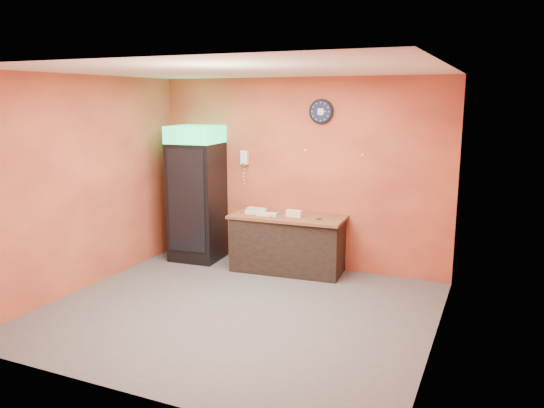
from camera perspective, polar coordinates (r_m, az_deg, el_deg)
The scene contains 15 objects.
floor at distance 6.49m, azimuth -3.66°, elevation -11.35°, with size 4.50×4.50×0.00m, color #47474C.
back_wall at distance 7.89m, azimuth 2.92°, elevation 3.30°, with size 4.50×0.02×2.80m, color #D4673C.
left_wall at distance 7.40m, azimuth -19.48°, elevation 2.12°, with size 0.02×4.00×2.80m, color #D4673C.
right_wall at distance 5.44m, azimuth 17.67°, elevation -0.88°, with size 0.02×4.00×2.80m, color #D4673C.
ceiling at distance 6.00m, azimuth -4.01°, elevation 14.16°, with size 4.50×4.00×0.02m, color white.
beverage_cooler at distance 8.29m, azimuth -8.20°, elevation 0.93°, with size 0.78×0.79×2.09m.
prep_counter at distance 7.79m, azimuth 1.76°, elevation -4.35°, with size 1.59×0.71×0.79m, color black.
wall_clock at distance 7.68m, azimuth 5.32°, elevation 9.87°, with size 0.35×0.06×0.35m.
wall_phone at distance 8.18m, azimuth -3.01°, elevation 5.01°, with size 0.11×0.10×0.21m.
butcher_paper at distance 7.68m, azimuth 1.78°, elevation -1.36°, with size 1.65×0.78×0.04m, color brown.
sub_roll_stack at distance 7.56m, azimuth 2.39°, elevation -1.03°, with size 0.23×0.09×0.10m.
wrapped_sandwich_left at distance 7.78m, azimuth -1.85°, elevation -0.88°, with size 0.30×0.12×0.04m, color beige.
wrapped_sandwich_mid at distance 7.63m, azimuth -0.57°, elevation -1.12°, with size 0.30×0.12×0.04m, color beige.
wrapped_sandwich_right at distance 7.98m, azimuth -1.65°, elevation -0.58°, with size 0.30×0.12×0.04m, color beige.
kitchen_tool at distance 7.70m, azimuth 0.68°, elevation -0.97°, with size 0.05×0.05×0.05m, color silver.
Camera 1 is at (2.79, -5.30, 2.50)m, focal length 35.00 mm.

